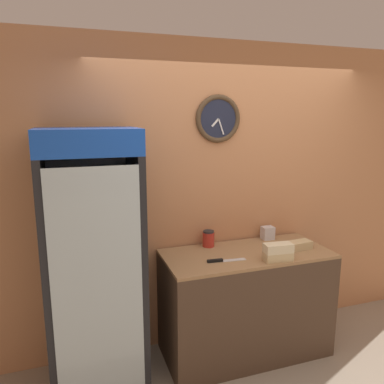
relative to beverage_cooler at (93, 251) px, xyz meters
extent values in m
cube|color=tan|center=(1.26, 0.31, 0.28)|extent=(5.20, 0.06, 2.70)
torus|color=#4C3823|center=(1.11, 0.27, 0.97)|extent=(0.41, 0.04, 0.41)
cylinder|color=#1E2338|center=(1.11, 0.27, 0.97)|extent=(0.34, 0.01, 0.34)
cube|color=white|center=(1.08, 0.26, 0.94)|extent=(0.07, 0.01, 0.08)
cube|color=white|center=(1.14, 0.26, 0.90)|extent=(0.06, 0.01, 0.14)
cube|color=#4C3828|center=(1.26, -0.06, -0.62)|extent=(1.42, 0.64, 0.91)
cube|color=#9E754C|center=(1.26, -0.06, -0.16)|extent=(1.42, 0.64, 0.02)
cube|color=black|center=(0.00, 0.24, -0.17)|extent=(0.70, 0.04, 1.81)
cube|color=black|center=(-0.32, -0.04, -0.17)|extent=(0.05, 0.61, 1.81)
cube|color=black|center=(0.32, -0.04, -0.17)|extent=(0.05, 0.61, 1.81)
cube|color=black|center=(0.00, -0.04, -1.05)|extent=(0.70, 0.61, 0.05)
cube|color=white|center=(0.00, 0.21, -0.17)|extent=(0.60, 0.02, 1.71)
cube|color=silver|center=(0.00, -0.35, -0.17)|extent=(0.60, 0.01, 1.71)
cube|color=blue|center=(0.00, -0.07, 0.82)|extent=(0.70, 0.55, 0.18)
cube|color=silver|center=(0.00, -0.06, -0.65)|extent=(0.58, 0.49, 0.01)
cube|color=silver|center=(0.00, -0.06, -0.32)|extent=(0.58, 0.49, 0.01)
cube|color=silver|center=(0.00, -0.06, 0.00)|extent=(0.58, 0.49, 0.01)
cube|color=silver|center=(0.00, -0.06, 0.33)|extent=(0.58, 0.49, 0.01)
cylinder|color=orange|center=(-0.11, -0.27, -0.26)|extent=(0.06, 0.06, 0.11)
cylinder|color=orange|center=(-0.11, -0.27, -0.18)|extent=(0.02, 0.02, 0.05)
cylinder|color=orange|center=(0.05, -0.26, -0.26)|extent=(0.06, 0.06, 0.12)
cylinder|color=orange|center=(0.05, -0.26, -0.17)|extent=(0.02, 0.02, 0.05)
cylinder|color=#5B2D19|center=(-0.04, -0.26, -0.57)|extent=(0.07, 0.07, 0.16)
cylinder|color=#5B2D19|center=(-0.04, -0.26, -0.45)|extent=(0.03, 0.03, 0.07)
cylinder|color=#2D6B38|center=(0.15, -0.26, 0.09)|extent=(0.08, 0.08, 0.17)
cylinder|color=#2D6B38|center=(0.15, -0.26, 0.21)|extent=(0.03, 0.03, 0.07)
cylinder|color=gold|center=(-0.02, -0.27, 0.08)|extent=(0.06, 0.06, 0.15)
cylinder|color=gold|center=(-0.02, -0.27, 0.19)|extent=(0.02, 0.02, 0.07)
cylinder|color=navy|center=(-0.22, -0.26, 0.40)|extent=(0.06, 0.06, 0.14)
cylinder|color=navy|center=(-0.22, -0.26, 0.50)|extent=(0.03, 0.03, 0.06)
cylinder|color=#B2231E|center=(0.18, -0.26, -0.58)|extent=(0.07, 0.07, 0.12)
cylinder|color=#B2231E|center=(0.18, -0.26, -0.50)|extent=(0.03, 0.03, 0.05)
cylinder|color=#72337F|center=(-0.24, -0.26, 0.08)|extent=(0.08, 0.08, 0.14)
cylinder|color=#72337F|center=(-0.24, -0.26, 0.17)|extent=(0.03, 0.03, 0.06)
cube|color=tan|center=(1.41, -0.31, -0.11)|extent=(0.24, 0.13, 0.07)
cube|color=beige|center=(1.41, -0.31, -0.04)|extent=(0.24, 0.13, 0.07)
cube|color=tan|center=(1.72, -0.13, -0.11)|extent=(0.24, 0.13, 0.07)
cube|color=silver|center=(1.08, -0.19, -0.14)|extent=(0.19, 0.06, 0.00)
cube|color=black|center=(0.92, -0.17, -0.13)|extent=(0.13, 0.04, 0.02)
cylinder|color=#B72D23|center=(1.00, 0.18, -0.08)|extent=(0.11, 0.11, 0.13)
cylinder|color=#262628|center=(1.00, 0.18, -0.01)|extent=(0.10, 0.10, 0.01)
cube|color=silver|center=(1.60, 0.19, -0.08)|extent=(0.11, 0.09, 0.12)
camera|label=1|loc=(-0.15, -2.76, 1.00)|focal=35.00mm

